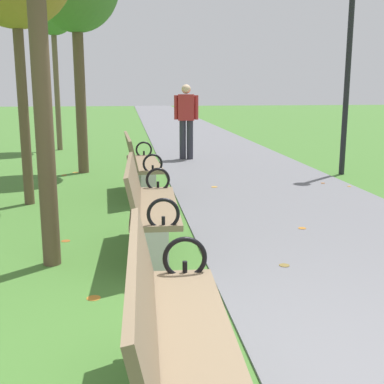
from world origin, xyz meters
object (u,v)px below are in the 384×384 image
at_px(park_bench_2, 149,205).
at_px(pedestrian_walking, 186,118).
at_px(lamp_post, 349,45).
at_px(park_bench_3, 140,163).
at_px(park_bench_1, 174,337).
at_px(tree_4, 52,9).

xyz_separation_m(park_bench_2, pedestrian_walking, (1.11, 6.25, 0.44)).
xyz_separation_m(park_bench_2, lamp_post, (3.75, 4.04, 1.82)).
bearing_deg(pedestrian_walking, lamp_post, -39.97).
bearing_deg(park_bench_3, park_bench_1, -90.00).
relative_size(pedestrian_walking, lamp_post, 0.47).
distance_m(park_bench_2, tree_4, 9.15).
height_order(tree_4, lamp_post, tree_4).
distance_m(park_bench_3, tree_4, 6.75).
bearing_deg(tree_4, pedestrian_walking, -36.20).
relative_size(park_bench_2, lamp_post, 0.46).
height_order(park_bench_2, park_bench_3, same).
height_order(park_bench_1, park_bench_3, same).
bearing_deg(pedestrian_walking, tree_4, 143.80).
bearing_deg(lamp_post, park_bench_3, -160.07).
relative_size(park_bench_1, lamp_post, 0.46).
height_order(park_bench_1, pedestrian_walking, pedestrian_walking).
height_order(tree_4, pedestrian_walking, tree_4).
xyz_separation_m(park_bench_1, pedestrian_walking, (1.11, 8.84, 0.44)).
xyz_separation_m(park_bench_3, pedestrian_walking, (1.11, 3.57, 0.44)).
bearing_deg(tree_4, park_bench_1, -80.25).
bearing_deg(park_bench_2, lamp_post, 47.12).
height_order(pedestrian_walking, lamp_post, lamp_post).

